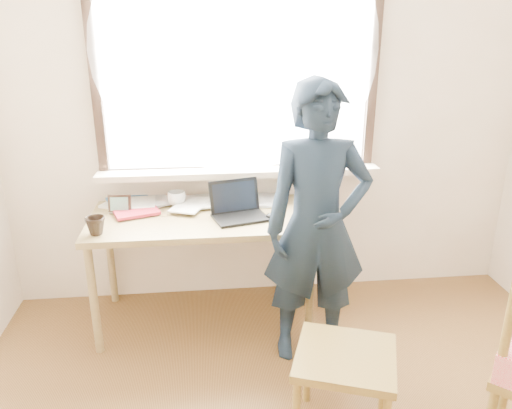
{
  "coord_description": "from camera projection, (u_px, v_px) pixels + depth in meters",
  "views": [
    {
      "loc": [
        -0.44,
        -1.26,
        1.86
      ],
      "look_at": [
        -0.2,
        0.95,
        1.04
      ],
      "focal_mm": 35.0,
      "sensor_mm": 36.0,
      "label": 1
    }
  ],
  "objects": [
    {
      "name": "picture_frame",
      "position": [
        120.0,
        205.0,
        3.11
      ],
      "size": [
        0.14,
        0.02,
        0.11
      ],
      "color": "black",
      "rests_on": "desk"
    },
    {
      "name": "person",
      "position": [
        317.0,
        227.0,
        2.74
      ],
      "size": [
        0.6,
        0.4,
        1.61
      ],
      "primitive_type": "imported",
      "rotation": [
        0.0,
        0.0,
        -0.02
      ],
      "color": "black",
      "rests_on": "ground"
    },
    {
      "name": "mouse",
      "position": [
        274.0,
        216.0,
        3.03
      ],
      "size": [
        0.1,
        0.07,
        0.04
      ],
      "primitive_type": "ellipsoid",
      "color": "black",
      "rests_on": "desk"
    },
    {
      "name": "laptop",
      "position": [
        238.0,
        208.0,
        3.06
      ],
      "size": [
        0.37,
        0.33,
        0.22
      ],
      "color": "black",
      "rests_on": "desk"
    },
    {
      "name": "mug_dark",
      "position": [
        96.0,
        226.0,
        2.8
      ],
      "size": [
        0.13,
        0.13,
        0.1
      ],
      "primitive_type": "imported",
      "rotation": [
        0.0,
        0.0,
        -0.13
      ],
      "color": "black",
      "rests_on": "desk"
    },
    {
      "name": "book_a",
      "position": [
        141.0,
        203.0,
        3.27
      ],
      "size": [
        0.26,
        0.3,
        0.02
      ],
      "primitive_type": "imported",
      "rotation": [
        0.0,
        0.0,
        0.36
      ],
      "color": "white",
      "rests_on": "desk"
    },
    {
      "name": "mug_white",
      "position": [
        177.0,
        199.0,
        3.24
      ],
      "size": [
        0.15,
        0.15,
        0.09
      ],
      "primitive_type": "imported",
      "rotation": [
        0.0,
        0.0,
        0.25
      ],
      "color": "white",
      "rests_on": "desk"
    },
    {
      "name": "room_shell",
      "position": [
        341.0,
        101.0,
        1.49
      ],
      "size": [
        3.52,
        4.02,
        2.61
      ],
      "color": "beige",
      "rests_on": "ground"
    },
    {
      "name": "desk_clutter",
      "position": [
        137.0,
        203.0,
        3.25
      ],
      "size": [
        0.64,
        0.5,
        0.04
      ],
      "color": "white",
      "rests_on": "desk"
    },
    {
      "name": "work_chair",
      "position": [
        345.0,
        367.0,
        2.27
      ],
      "size": [
        0.56,
        0.55,
        0.45
      ],
      "color": "olive",
      "rests_on": "ground"
    },
    {
      "name": "desk",
      "position": [
        202.0,
        227.0,
        3.11
      ],
      "size": [
        1.37,
        0.68,
        0.73
      ],
      "color": "olive",
      "rests_on": "ground"
    },
    {
      "name": "book_b",
      "position": [
        250.0,
        200.0,
        3.33
      ],
      "size": [
        0.23,
        0.29,
        0.02
      ],
      "primitive_type": "imported",
      "rotation": [
        0.0,
        0.0,
        -0.17
      ],
      "color": "white",
      "rests_on": "desk"
    }
  ]
}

